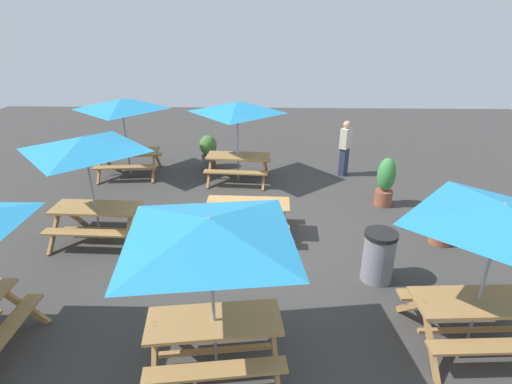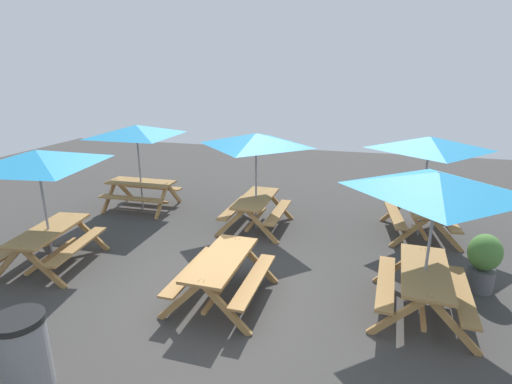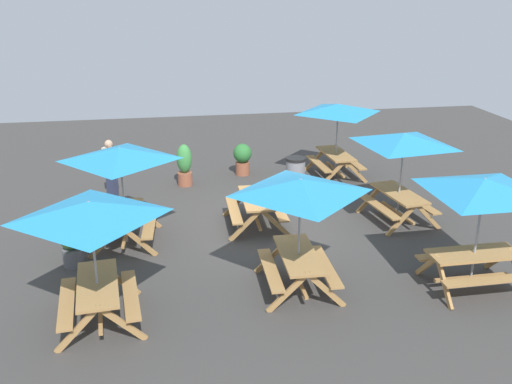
{
  "view_description": "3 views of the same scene",
  "coord_description": "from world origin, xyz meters",
  "views": [
    {
      "loc": [
        -0.58,
        7.7,
        4.49
      ],
      "look_at": [
        -0.37,
        -0.32,
        0.9
      ],
      "focal_mm": 28.0,
      "sensor_mm": 36.0,
      "label": 1
    },
    {
      "loc": [
        -5.72,
        -2.12,
        3.69
      ],
      "look_at": [
        3.01,
        0.23,
        0.9
      ],
      "focal_mm": 28.0,
      "sensor_mm": 36.0,
      "label": 2
    },
    {
      "loc": [
        12.72,
        -2.31,
        5.7
      ],
      "look_at": [
        -0.2,
        -0.05,
        0.9
      ],
      "focal_mm": 40.0,
      "sensor_mm": 36.0,
      "label": 3
    }
  ],
  "objects": [
    {
      "name": "picnic_table_6",
      "position": [
        0.09,
        3.56,
        1.99
      ],
      "size": [
        2.8,
        2.8,
        2.34
      ],
      "rotation": [
        0.0,
        0.0,
        0.13
      ],
      "color": "#A87A44",
      "rests_on": "ground"
    },
    {
      "name": "picnic_table_0",
      "position": [
        -0.2,
        -0.05,
        0.56
      ],
      "size": [
        1.84,
        1.58,
        0.81
      ],
      "rotation": [
        0.0,
        0.0,
        -0.03
      ],
      "color": "#A87A44",
      "rests_on": "ground"
    },
    {
      "name": "picnic_table_3",
      "position": [
        3.57,
        3.63,
        1.99
      ],
      "size": [
        2.83,
        2.83,
        2.34
      ],
      "rotation": [
        0.0,
        0.0,
        1.58
      ],
      "color": "#A87A44",
      "rests_on": "ground"
    },
    {
      "name": "picnic_table_5",
      "position": [
        3.54,
        -3.54,
        1.99
      ],
      "size": [
        2.17,
        2.17,
        2.34
      ],
      "rotation": [
        0.0,
        0.0,
        0.09
      ],
      "color": "#A87A44",
      "rests_on": "ground"
    },
    {
      "name": "ground_plane",
      "position": [
        0.0,
        0.0,
        0.0
      ],
      "size": [
        26.28,
        26.28,
        0.0
      ],
      "primitive_type": "plane",
      "color": "#3D3A38",
      "rests_on": "ground"
    },
    {
      "name": "picnic_table_1",
      "position": [
        3.01,
        0.23,
        1.99
      ],
      "size": [
        2.06,
        2.06,
        2.34
      ],
      "rotation": [
        0.0,
        0.0,
        -0.03
      ],
      "color": "#A87A44",
      "rests_on": "ground"
    },
    {
      "name": "potted_plant_1",
      "position": [
        1.24,
        -4.28,
        0.57
      ],
      "size": [
        0.54,
        0.54,
        1.04
      ],
      "color": "#59595B",
      "rests_on": "ground"
    },
    {
      "name": "picnic_table_2",
      "position": [
        0.22,
        -3.2,
        1.99
      ],
      "size": [
        2.14,
        2.14,
        2.34
      ],
      "rotation": [
        0.0,
        0.0,
        -0.07
      ],
      "color": "#A87A44",
      "rests_on": "ground"
    },
    {
      "name": "trash_bin_gray",
      "position": [
        -2.64,
        1.54,
        0.49
      ],
      "size": [
        0.59,
        0.59,
        0.98
      ],
      "color": "gray",
      "rests_on": "ground"
    }
  ]
}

